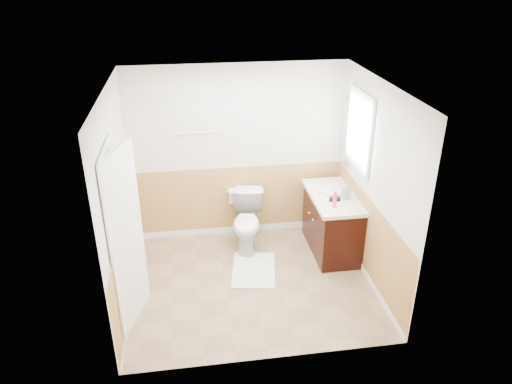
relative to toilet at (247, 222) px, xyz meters
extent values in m
plane|color=#8C7051|center=(-0.07, -0.86, -0.39)|extent=(3.00, 3.00, 0.00)
plane|color=white|center=(-0.07, -0.86, 2.11)|extent=(3.00, 3.00, 0.00)
plane|color=silver|center=(-0.07, 0.44, 0.86)|extent=(3.00, 0.00, 3.00)
plane|color=silver|center=(-0.07, -2.16, 0.86)|extent=(3.00, 0.00, 3.00)
plane|color=silver|center=(-1.57, -0.86, 0.86)|extent=(0.00, 3.00, 3.00)
plane|color=silver|center=(1.43, -0.86, 0.86)|extent=(0.00, 3.00, 3.00)
plane|color=tan|center=(-0.07, 0.42, 0.11)|extent=(3.00, 0.00, 3.00)
plane|color=tan|center=(-0.07, -2.15, 0.11)|extent=(3.00, 0.00, 3.00)
plane|color=tan|center=(-1.56, -0.86, 0.11)|extent=(0.00, 2.60, 2.60)
plane|color=tan|center=(1.42, -0.86, 0.11)|extent=(0.00, 2.60, 2.60)
imported|color=white|center=(0.00, 0.00, 0.00)|extent=(0.56, 0.82, 0.78)
cube|color=white|center=(0.00, -0.61, -0.38)|extent=(0.68, 0.88, 0.02)
cube|color=black|center=(1.14, -0.26, 0.01)|extent=(0.55, 1.10, 0.80)
sphere|color=#B7B7BE|center=(0.84, -0.36, 0.16)|extent=(0.03, 0.03, 0.03)
sphere|color=silver|center=(0.84, -0.16, 0.16)|extent=(0.03, 0.03, 0.03)
cube|color=silver|center=(1.13, -0.26, 0.44)|extent=(0.60, 1.15, 0.05)
cylinder|color=silver|center=(1.14, -0.11, 0.47)|extent=(0.36, 0.36, 0.02)
cylinder|color=silver|center=(1.32, -0.11, 0.53)|extent=(0.02, 0.02, 0.14)
cylinder|color=#EC3D58|center=(1.04, -0.58, 0.57)|extent=(0.05, 0.05, 0.22)
imported|color=gray|center=(1.26, -0.37, 0.57)|extent=(0.11, 0.12, 0.21)
cylinder|color=black|center=(1.09, -0.42, 0.50)|extent=(0.14, 0.07, 0.07)
cylinder|color=black|center=(1.06, -0.39, 0.47)|extent=(0.03, 0.03, 0.07)
cube|color=silver|center=(1.41, 0.24, 1.16)|extent=(0.02, 0.35, 0.90)
cube|color=white|center=(1.40, -0.28, 1.36)|extent=(0.04, 0.80, 1.00)
cube|color=white|center=(1.42, -0.28, 1.36)|extent=(0.01, 0.70, 0.90)
cube|color=white|center=(-1.47, -1.31, 0.63)|extent=(0.29, 0.78, 2.04)
cube|color=white|center=(-1.55, -1.31, 0.64)|extent=(0.02, 0.92, 2.10)
sphere|color=silver|center=(-1.41, -0.98, 0.56)|extent=(0.06, 0.06, 0.06)
cylinder|color=silver|center=(-0.62, 0.38, 1.21)|extent=(0.62, 0.02, 0.02)
cylinder|color=silver|center=(-0.17, 0.36, 0.31)|extent=(0.14, 0.02, 0.02)
cylinder|color=white|center=(-0.17, 0.36, 0.31)|extent=(0.10, 0.11, 0.11)
cube|color=white|center=(-0.17, 0.36, 0.20)|extent=(0.10, 0.01, 0.16)
camera|label=1|loc=(-0.75, -5.80, 3.31)|focal=33.75mm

